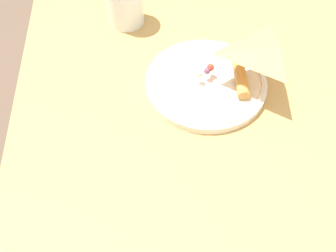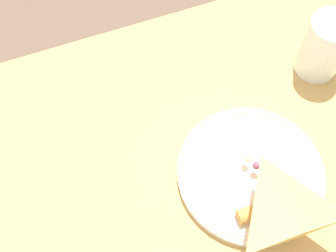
# 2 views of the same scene
# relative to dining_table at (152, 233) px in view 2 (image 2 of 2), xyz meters

# --- Properties ---
(dining_table) EXTENTS (1.19, 0.78, 0.72)m
(dining_table) POSITION_rel_dining_table_xyz_m (0.00, 0.00, 0.00)
(dining_table) COLOR tan
(dining_table) RESTS_ON ground_plane
(plate_pizza) EXTENTS (0.24, 0.24, 0.05)m
(plate_pizza) POSITION_rel_dining_table_xyz_m (-0.18, -0.01, 0.11)
(plate_pizza) COLOR silver
(plate_pizza) RESTS_ON dining_table
(milk_glass) EXTENTS (0.08, 0.08, 0.12)m
(milk_glass) POSITION_rel_dining_table_xyz_m (-0.40, -0.17, 0.16)
(milk_glass) COLOR white
(milk_glass) RESTS_ON dining_table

